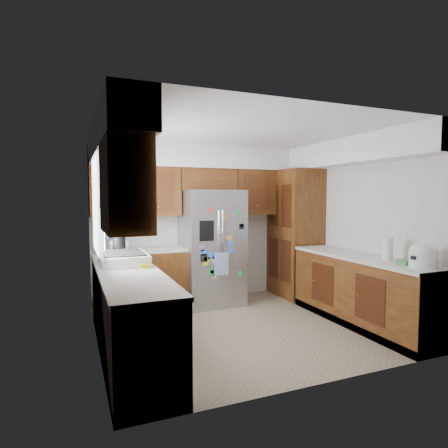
% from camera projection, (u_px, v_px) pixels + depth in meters
% --- Properties ---
extents(floor, '(3.60, 3.60, 0.00)m').
position_uv_depth(floor, '(244.00, 327.00, 4.85)').
color(floor, gray).
rests_on(floor, ground).
extents(room_shell, '(3.64, 3.24, 2.52)m').
position_uv_depth(room_shell, '(226.00, 187.00, 5.02)').
color(room_shell, beige).
rests_on(room_shell, ground).
extents(left_counter_run, '(1.36, 3.20, 0.92)m').
position_uv_depth(left_counter_run, '(137.00, 306.00, 4.33)').
color(left_counter_run, '#431F0D').
rests_on(left_counter_run, ground).
extents(right_counter_run, '(0.63, 2.25, 0.92)m').
position_uv_depth(right_counter_run, '(362.00, 293.00, 4.95)').
color(right_counter_run, '#431F0D').
rests_on(right_counter_run, ground).
extents(pantry, '(0.60, 0.90, 2.15)m').
position_uv_depth(pantry, '(295.00, 233.00, 6.41)').
color(pantry, '#431F0D').
rests_on(pantry, ground).
extents(fridge, '(0.90, 0.79, 1.80)m').
position_uv_depth(fridge, '(212.00, 247.00, 5.90)').
color(fridge, '#96969B').
rests_on(fridge, ground).
extents(bridge_cabinet, '(0.96, 0.34, 0.35)m').
position_uv_depth(bridge_cabinet, '(207.00, 180.00, 6.03)').
color(bridge_cabinet, '#431F0D').
rests_on(bridge_cabinet, fridge).
extents(fridge_top_items, '(0.84, 0.28, 0.28)m').
position_uv_depth(fridge_top_items, '(204.00, 161.00, 5.95)').
color(fridge_top_items, '#1D5CA8').
rests_on(fridge_top_items, bridge_cabinet).
extents(sink_assembly, '(0.52, 0.74, 0.37)m').
position_uv_depth(sink_assembly, '(123.00, 258.00, 4.31)').
color(sink_assembly, white).
rests_on(sink_assembly, left_counter_run).
extents(left_counter_clutter, '(0.32, 0.86, 0.38)m').
position_uv_depth(left_counter_clutter, '(118.00, 245.00, 4.97)').
color(left_counter_clutter, black).
rests_on(left_counter_clutter, left_counter_run).
extents(rice_cooker, '(0.31, 0.30, 0.26)m').
position_uv_depth(rice_cooker, '(423.00, 255.00, 4.07)').
color(rice_cooker, white).
rests_on(rice_cooker, right_counter_run).
extents(paper_towel, '(0.12, 0.12, 0.28)m').
position_uv_depth(paper_towel, '(388.00, 249.00, 4.57)').
color(paper_towel, white).
rests_on(paper_towel, right_counter_run).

